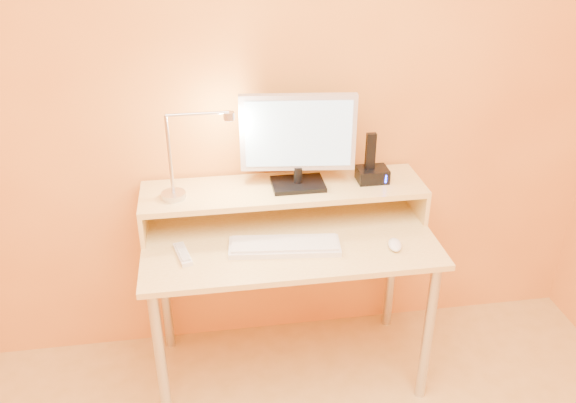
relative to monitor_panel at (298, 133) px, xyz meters
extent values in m
cube|color=#F6A344|center=(-0.06, 0.16, 0.13)|extent=(3.00, 0.04, 2.50)
cylinder|color=silver|center=(-0.61, -0.41, -0.77)|extent=(0.04, 0.04, 0.69)
cylinder|color=silver|center=(0.49, -0.41, -0.77)|extent=(0.04, 0.04, 0.69)
cylinder|color=silver|center=(-0.61, 0.09, -0.77)|extent=(0.04, 0.04, 0.69)
cylinder|color=silver|center=(0.49, 0.09, -0.77)|extent=(0.04, 0.04, 0.69)
cube|color=#EED189|center=(-0.06, -0.16, -0.41)|extent=(1.20, 0.60, 0.02)
cube|color=#EED189|center=(-0.65, -0.01, -0.33)|extent=(0.02, 0.30, 0.14)
cube|color=#EED189|center=(0.53, -0.01, -0.33)|extent=(0.02, 0.30, 0.14)
cube|color=#EED189|center=(-0.06, -0.01, -0.25)|extent=(1.20, 0.30, 0.02)
cube|color=black|center=(0.00, -0.01, -0.23)|extent=(0.22, 0.16, 0.02)
cylinder|color=black|center=(0.00, -0.01, -0.19)|extent=(0.04, 0.04, 0.07)
cube|color=#B4B3BD|center=(0.00, 0.00, 0.00)|extent=(0.47, 0.09, 0.32)
cube|color=black|center=(0.00, 0.02, 0.00)|extent=(0.43, 0.06, 0.27)
cube|color=#94BCD7|center=(0.00, -0.02, 0.00)|extent=(0.43, 0.06, 0.28)
cylinder|color=silver|center=(-0.52, -0.04, -0.23)|extent=(0.10, 0.10, 0.02)
cylinder|color=silver|center=(-0.52, -0.04, -0.05)|extent=(0.01, 0.01, 0.33)
cylinder|color=silver|center=(-0.40, -0.04, 0.12)|extent=(0.24, 0.01, 0.01)
cylinder|color=silver|center=(-0.28, -0.04, 0.10)|extent=(0.04, 0.04, 0.03)
cylinder|color=#FFEAC6|center=(-0.28, -0.04, 0.09)|extent=(0.03, 0.03, 0.00)
cube|color=black|center=(0.32, -0.01, -0.21)|extent=(0.13, 0.10, 0.06)
cube|color=black|center=(0.31, -0.01, -0.10)|extent=(0.04, 0.03, 0.16)
cube|color=#1723FF|center=(0.37, -0.06, -0.21)|extent=(0.01, 0.00, 0.04)
cube|color=silver|center=(-0.09, -0.24, -0.39)|extent=(0.46, 0.19, 0.02)
ellipsoid|color=white|center=(0.35, -0.30, -0.38)|extent=(0.07, 0.10, 0.03)
cube|color=silver|center=(-0.50, -0.23, -0.39)|extent=(0.08, 0.17, 0.02)
camera|label=1|loc=(-0.39, -2.26, 0.90)|focal=37.50mm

